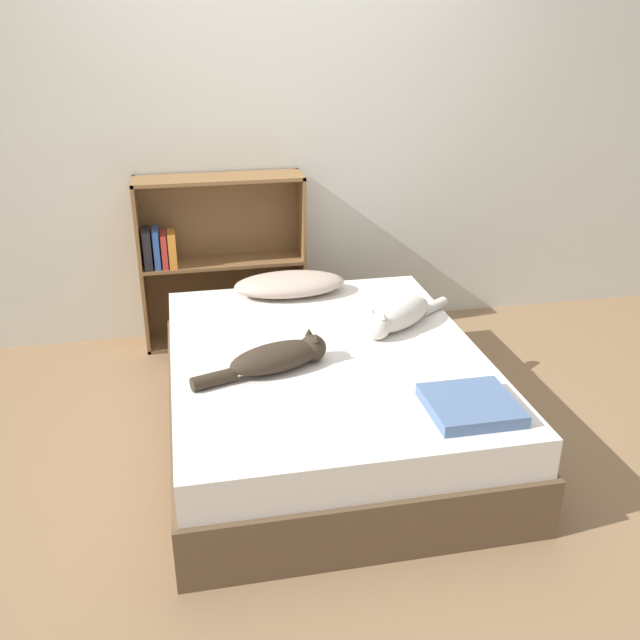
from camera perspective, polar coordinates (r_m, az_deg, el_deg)
ground_plane at (r=3.48m, az=0.45°, el=-9.00°), size 8.00×8.00×0.00m
wall_back at (r=4.28m, az=-3.30°, el=15.25°), size 8.00×0.06×2.50m
bed at (r=3.37m, az=0.47°, el=-5.93°), size 1.44×1.82×0.44m
pillow at (r=3.89m, az=-2.45°, el=2.88°), size 0.61×0.30×0.12m
cat_light at (r=3.48m, az=6.22°, el=0.33°), size 0.54×0.42×0.15m
cat_dark at (r=3.09m, az=-3.34°, el=-2.97°), size 0.61×0.30×0.14m
bookshelf at (r=4.29m, az=-8.30°, el=4.95°), size 0.96×0.26×1.01m
blanket_fold at (r=2.85m, az=11.97°, el=-6.69°), size 0.34×0.34×0.05m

